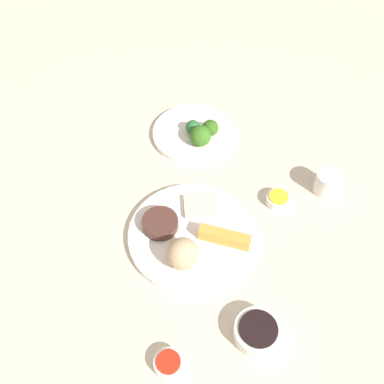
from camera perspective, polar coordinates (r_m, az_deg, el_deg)
tabletop at (r=1.05m, az=-0.10°, el=-5.50°), size 2.20×2.20×0.02m
main_plate at (r=1.03m, az=-0.02°, el=-5.50°), size 0.29×0.29×0.02m
rice_scoop at (r=0.96m, az=-1.19°, el=-7.83°), size 0.07×0.07×0.07m
spring_roll at (r=1.00m, az=4.13°, el=-5.73°), size 0.12×0.06×0.03m
crab_rangoon_wonton at (r=1.06m, az=1.04°, el=-1.78°), size 0.08×0.07×0.01m
stir_fry_heap at (r=1.03m, az=-4.06°, el=-3.99°), size 0.08×0.08×0.02m
broccoli_plate at (r=1.24m, az=0.08°, el=7.44°), size 0.22×0.22×0.01m
broccoli_floret_0 at (r=1.21m, az=2.33°, el=8.13°), size 0.04×0.04×0.04m
broccoli_floret_1 at (r=1.22m, az=-0.04°, el=8.23°), size 0.04×0.04×0.04m
broccoli_floret_2 at (r=1.18m, az=1.07°, el=7.13°), size 0.06×0.06×0.06m
soy_sauce_bowl at (r=0.93m, az=8.27°, el=-17.16°), size 0.09×0.09×0.03m
soy_sauce_bowl_liquid at (r=0.92m, az=8.41°, el=-16.76°), size 0.08×0.08×0.00m
sauce_ramekin_sweet_and_sour at (r=0.91m, az=-2.98°, el=-20.90°), size 0.06×0.06×0.02m
sauce_ramekin_sweet_and_sour_liquid at (r=0.90m, az=-3.02°, el=-20.68°), size 0.05×0.05×0.00m
sauce_ramekin_hot_mustard at (r=1.10m, az=10.83°, el=-0.97°), size 0.06×0.06×0.02m
sauce_ramekin_hot_mustard_liquid at (r=1.09m, az=10.93°, el=-0.57°), size 0.05×0.05×0.00m
teacup at (r=1.14m, az=16.72°, el=1.16°), size 0.06×0.06×0.06m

